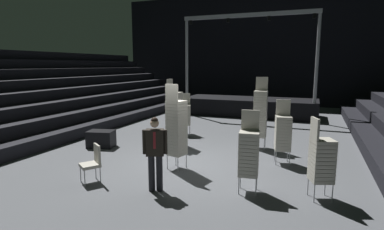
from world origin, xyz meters
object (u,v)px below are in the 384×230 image
object	(u,v)px
chair_stack_front_right	(175,113)
chair_stack_rear_left	(321,159)
chair_stack_front_left	(283,132)
loose_chair_near_man	(93,161)
stage_riser	(249,105)
chair_stack_mid_left	(260,113)
chair_stack_mid_right	(249,152)
chair_stack_rear_right	(176,127)
man_with_tie	(155,150)
equipment_road_case	(101,139)
chair_stack_mid_centre	(185,114)

from	to	relation	value
chair_stack_front_right	chair_stack_rear_left	bearing A→B (deg)	57.93
chair_stack_front_left	loose_chair_near_man	size ratio (longest dim) A/B	1.99
stage_riser	chair_stack_mid_left	distance (m)	7.25
chair_stack_mid_right	chair_stack_rear_right	xyz separation A→B (m)	(-2.19, 0.85, 0.25)
stage_riser	chair_stack_rear_right	world-z (taller)	stage_riser
chair_stack_rear_left	stage_riser	bearing A→B (deg)	178.10
stage_riser	chair_stack_mid_left	world-z (taller)	stage_riser
chair_stack_mid_right	chair_stack_rear_left	bearing A→B (deg)	179.93
man_with_tie	equipment_road_case	xyz separation A→B (m)	(-3.65, 2.71, -0.69)
chair_stack_front_left	stage_riser	bearing A→B (deg)	-85.43
man_with_tie	chair_stack_mid_right	world-z (taller)	chair_stack_mid_right
chair_stack_mid_left	stage_riser	bearing A→B (deg)	-79.87
chair_stack_front_left	chair_stack_mid_left	world-z (taller)	chair_stack_mid_left
chair_stack_mid_right	equipment_road_case	size ratio (longest dim) A/B	2.09
chair_stack_front_right	equipment_road_case	bearing A→B (deg)	-62.01
chair_stack_mid_right	equipment_road_case	distance (m)	6.02
man_with_tie	chair_stack_mid_right	size ratio (longest dim) A/B	0.92
man_with_tie	chair_stack_mid_left	world-z (taller)	chair_stack_mid_left
chair_stack_mid_centre	loose_chair_near_man	world-z (taller)	chair_stack_mid_centre
chair_stack_front_left	chair_stack_rear_left	xyz separation A→B (m)	(1.01, -2.26, -0.04)
chair_stack_rear_left	chair_stack_mid_right	bearing A→B (deg)	-103.39
stage_riser	loose_chair_near_man	distance (m)	11.85
chair_stack_mid_right	chair_stack_rear_right	bearing A→B (deg)	-28.79
chair_stack_mid_right	chair_stack_rear_right	size ratio (longest dim) A/B	0.79
stage_riser	chair_stack_rear_left	xyz separation A→B (m)	(3.67, -10.73, 0.30)
man_with_tie	chair_stack_rear_right	bearing A→B (deg)	-106.77
chair_stack_rear_left	chair_stack_mid_left	bearing A→B (deg)	-173.50
chair_stack_front_left	chair_stack_mid_right	world-z (taller)	same
chair_stack_rear_left	equipment_road_case	world-z (taller)	chair_stack_rear_left
chair_stack_front_right	chair_stack_mid_left	size ratio (longest dim) A/B	0.97
chair_stack_front_right	chair_stack_rear_left	distance (m)	5.72
chair_stack_front_right	chair_stack_mid_centre	distance (m)	1.82
stage_riser	chair_stack_rear_right	bearing A→B (deg)	-90.24
equipment_road_case	chair_stack_front_left	bearing A→B (deg)	4.49
chair_stack_rear_left	chair_stack_mid_centre	bearing A→B (deg)	-153.38
chair_stack_mid_right	chair_stack_mid_centre	xyz separation A→B (m)	(-3.67, 4.97, -0.08)
chair_stack_mid_centre	chair_stack_rear_right	world-z (taller)	chair_stack_rear_right
chair_stack_mid_centre	equipment_road_case	size ratio (longest dim) A/B	1.90
chair_stack_front_right	loose_chair_near_man	xyz separation A→B (m)	(-0.38, -4.03, -0.66)
chair_stack_mid_left	chair_stack_rear_left	size ratio (longest dim) A/B	1.38
chair_stack_rear_left	chair_stack_rear_right	distance (m)	3.78
man_with_tie	chair_stack_mid_left	distance (m)	4.93
man_with_tie	equipment_road_case	world-z (taller)	man_with_tie
chair_stack_front_right	equipment_road_case	world-z (taller)	chair_stack_front_right
stage_riser	chair_stack_mid_centre	xyz separation A→B (m)	(-1.52, -5.95, 0.26)
chair_stack_rear_right	loose_chair_near_man	distance (m)	2.36
equipment_road_case	chair_stack_front_right	bearing A→B (deg)	28.19
chair_stack_mid_left	chair_stack_rear_left	bearing A→B (deg)	113.40
equipment_road_case	loose_chair_near_man	distance (m)	3.41
chair_stack_mid_left	equipment_road_case	distance (m)	5.68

